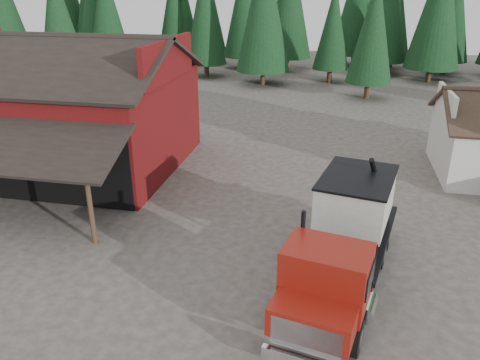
# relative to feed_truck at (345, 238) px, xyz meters

# --- Properties ---
(ground) EXTENTS (120.00, 120.00, 0.00)m
(ground) POSITION_rel_feed_truck_xyz_m (-4.01, -1.14, -1.89)
(ground) COLOR #433D35
(ground) RESTS_ON ground
(red_barn) EXTENTS (12.80, 13.63, 7.18)m
(red_barn) POSITION_rel_feed_truck_xyz_m (-15.01, 8.76, 0.80)
(red_barn) COLOR #621010
(red_barn) RESTS_ON ground
(conifer_backdrop) EXTENTS (76.00, 16.00, 16.00)m
(conifer_backdrop) POSITION_rel_feed_truck_xyz_m (-4.01, 40.86, -1.89)
(conifer_backdrop) COLOR black
(conifer_backdrop) RESTS_ON ground
(near_pine_a) EXTENTS (4.40, 4.40, 11.40)m
(near_pine_a) POSITION_rel_feed_truck_xyz_m (-26.01, 26.86, 4.50)
(near_pine_a) COLOR #382619
(near_pine_a) RESTS_ON ground
(near_pine_b) EXTENTS (3.96, 3.96, 10.40)m
(near_pine_b) POSITION_rel_feed_truck_xyz_m (1.99, 28.86, 4.00)
(near_pine_b) COLOR #382619
(near_pine_b) RESTS_ON ground
(near_pine_d) EXTENTS (5.28, 5.28, 13.40)m
(near_pine_d) POSITION_rel_feed_truck_xyz_m (-8.01, 32.86, 5.50)
(near_pine_d) COLOR #382619
(near_pine_d) RESTS_ON ground
(feed_truck) EXTENTS (4.17, 9.25, 4.04)m
(feed_truck) POSITION_rel_feed_truck_xyz_m (0.00, 0.00, 0.00)
(feed_truck) COLOR black
(feed_truck) RESTS_ON ground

